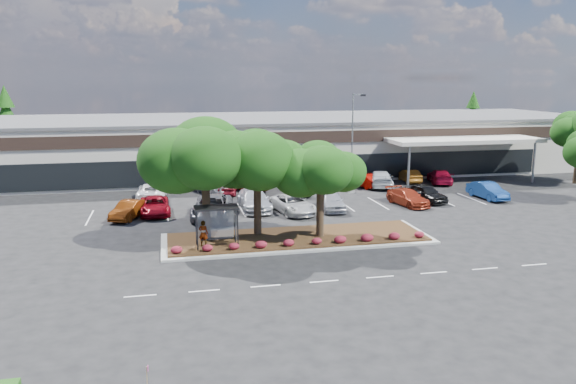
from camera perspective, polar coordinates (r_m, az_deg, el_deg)
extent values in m
plane|color=black|center=(34.90, 5.68, -6.47)|extent=(160.00, 160.00, 0.00)
cube|color=beige|center=(66.80, -3.31, 4.83)|extent=(80.00, 20.00, 6.00)
cube|color=#515153|center=(66.52, -3.34, 7.49)|extent=(80.40, 20.40, 0.30)
cube|color=black|center=(56.76, -1.72, 5.49)|extent=(80.00, 0.25, 1.20)
cube|color=black|center=(57.19, -1.70, 2.30)|extent=(60.00, 0.18, 2.60)
cube|color=red|center=(55.90, -7.78, 5.30)|extent=(6.00, 0.12, 1.00)
cube|color=beige|center=(61.46, 17.46, 5.06)|extent=(16.00, 5.00, 0.40)
cylinder|color=gray|center=(56.81, 12.16, 2.50)|extent=(0.24, 0.24, 4.20)
cylinder|color=gray|center=(63.87, 23.69, 2.76)|extent=(0.24, 0.24, 4.20)
cube|color=#A5A6A0|center=(38.04, 0.94, -4.78)|extent=(18.00, 6.00, 0.15)
cube|color=#493218|center=(38.01, 0.94, -4.60)|extent=(17.20, 5.20, 0.12)
cube|color=silver|center=(29.59, -14.79, -10.16)|extent=(1.60, 0.12, 0.01)
cube|color=silver|center=(29.59, -8.50, -9.89)|extent=(1.60, 0.12, 0.01)
cube|color=silver|center=(29.94, -2.30, -9.51)|extent=(1.60, 0.12, 0.01)
cube|color=silver|center=(30.62, 3.68, -9.04)|extent=(1.60, 0.12, 0.01)
cube|color=silver|center=(31.61, 9.33, -8.51)|extent=(1.60, 0.12, 0.01)
cube|color=silver|center=(32.88, 14.57, -7.93)|extent=(1.60, 0.12, 0.01)
cube|color=silver|center=(34.40, 19.38, -7.35)|extent=(1.60, 0.12, 0.01)
cube|color=silver|center=(36.15, 23.73, -6.78)|extent=(1.60, 0.12, 0.01)
cube|color=silver|center=(46.69, -19.51, -2.46)|extent=(0.12, 5.00, 0.01)
cube|color=silver|center=(46.40, -15.83, -2.32)|extent=(0.12, 5.00, 0.01)
cube|color=silver|center=(46.29, -12.12, -2.16)|extent=(0.12, 5.00, 0.01)
cube|color=silver|center=(46.38, -8.41, -2.00)|extent=(0.12, 5.00, 0.01)
cube|color=silver|center=(46.67, -4.74, -1.83)|extent=(0.12, 5.00, 0.01)
cube|color=silver|center=(47.14, -1.12, -1.66)|extent=(0.12, 5.00, 0.01)
cube|color=silver|center=(47.80, 2.41, -1.48)|extent=(0.12, 5.00, 0.01)
cube|color=silver|center=(48.64, 5.83, -1.30)|extent=(0.12, 5.00, 0.01)
cube|color=silver|center=(49.64, 9.12, -1.13)|extent=(0.12, 5.00, 0.01)
cube|color=silver|center=(50.80, 12.28, -0.96)|extent=(0.12, 5.00, 0.01)
cube|color=silver|center=(52.11, 15.28, -0.80)|extent=(0.12, 5.00, 0.01)
cube|color=silver|center=(53.55, 18.13, -0.64)|extent=(0.12, 5.00, 0.01)
cylinder|color=black|center=(36.22, -9.32, -3.41)|extent=(0.08, 0.08, 2.50)
cylinder|color=black|center=(36.42, -5.39, -3.23)|extent=(0.08, 0.08, 2.50)
cylinder|color=black|center=(34.96, -9.20, -3.95)|extent=(0.08, 0.08, 2.50)
cylinder|color=black|center=(35.17, -5.12, -3.76)|extent=(0.08, 0.08, 2.50)
cube|color=black|center=(35.36, -7.31, -1.57)|extent=(2.75, 1.55, 0.10)
cube|color=silver|center=(36.26, -7.35, -3.13)|extent=(2.30, 0.03, 2.00)
cube|color=black|center=(36.12, -7.26, -4.71)|extent=(2.00, 0.35, 0.06)
cone|color=#193D0D|center=(80.17, -26.62, 6.19)|extent=(4.40, 4.40, 10.00)
cone|color=#193D0D|center=(87.85, 18.19, 6.86)|extent=(3.96, 3.96, 9.00)
imported|color=#594C47|center=(35.95, -8.59, -4.18)|extent=(0.72, 0.60, 1.68)
cube|color=#A5A6A0|center=(53.78, 6.43, 0.13)|extent=(0.50, 0.50, 0.40)
cylinder|color=gray|center=(53.06, 6.54, 5.11)|extent=(0.14, 0.14, 9.00)
cube|color=gray|center=(52.73, 7.14, 9.79)|extent=(0.91, 0.55, 0.14)
cube|color=black|center=(52.70, 7.69, 9.70)|extent=(0.53, 0.45, 0.18)
cube|color=#A48356|center=(21.22, -14.13, -17.87)|extent=(0.03, 0.03, 0.90)
cube|color=#E53C97|center=(21.03, -14.04, -16.96)|extent=(0.02, 0.14, 0.18)
imported|color=#642909|center=(45.30, -15.86, -1.75)|extent=(2.98, 4.48, 1.40)
imported|color=maroon|center=(46.21, -13.37, -1.37)|extent=(2.51, 5.09, 1.39)
imported|color=#595A61|center=(44.27, -7.74, -1.50)|extent=(3.97, 6.62, 1.72)
imported|color=#ABADB7|center=(46.58, -3.47, -0.80)|extent=(2.35, 5.73, 1.66)
imported|color=#BEBEBE|center=(45.35, 0.51, -1.25)|extent=(3.31, 5.58, 1.46)
imported|color=#9D9FA9|center=(46.50, 4.40, -0.89)|extent=(2.18, 4.72, 1.57)
imported|color=maroon|center=(49.23, 12.08, -0.55)|extent=(2.81, 4.96, 1.36)
imported|color=black|center=(50.98, 13.81, -0.12)|extent=(2.84, 4.79, 1.53)
imported|color=navy|center=(53.84, 19.62, 0.13)|extent=(1.91, 4.62, 1.49)
imported|color=white|center=(51.72, -13.69, 0.04)|extent=(2.66, 5.50, 1.51)
imported|color=maroon|center=(53.02, -6.18, 0.57)|extent=(2.46, 4.61, 1.49)
imported|color=silver|center=(53.34, -7.46, 0.60)|extent=(3.98, 5.48, 1.48)
imported|color=maroon|center=(54.82, -4.09, 1.00)|extent=(4.14, 5.74, 1.54)
imported|color=#164C17|center=(52.45, 1.14, 0.48)|extent=(1.70, 4.17, 1.42)
imported|color=#830701|center=(56.65, 7.70, 1.19)|extent=(2.78, 4.46, 1.39)
imported|color=#B8BFC5|center=(57.08, 9.33, 1.34)|extent=(3.74, 6.02, 1.63)
imported|color=brown|center=(60.28, 12.22, 1.63)|extent=(1.75, 4.18, 1.34)
imported|color=maroon|center=(60.29, 15.18, 1.54)|extent=(3.36, 5.35, 1.44)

